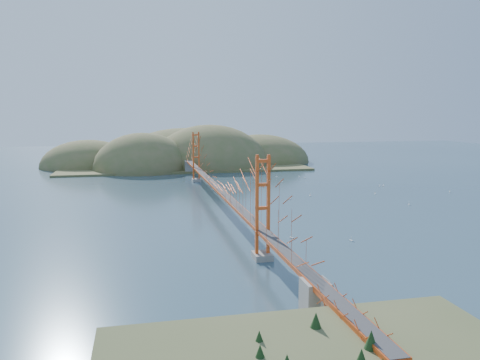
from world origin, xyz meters
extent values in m
plane|color=#2C4658|center=(0.00, 0.00, 0.00)|extent=(320.00, 320.00, 0.00)
cube|color=gray|center=(0.00, -30.00, 0.35)|extent=(2.00, 2.40, 0.70)
cube|color=gray|center=(0.00, 30.00, 0.35)|extent=(2.00, 2.40, 0.70)
cube|color=#B43E14|center=(0.00, 0.00, 3.30)|extent=(1.40, 92.00, 0.16)
cube|color=#B43E14|center=(0.00, 0.00, 3.10)|extent=(1.33, 92.00, 0.24)
cube|color=#38383A|center=(0.00, 0.00, 3.40)|extent=(1.19, 92.00, 0.03)
cube|color=gray|center=(0.00, -46.00, 1.65)|extent=(2.00, 2.20, 3.30)
cube|color=gray|center=(0.00, 46.00, 1.65)|extent=(2.20, 2.60, 3.30)
cube|color=#B43E14|center=(0.00, -52.00, 3.30)|extent=(1.40, 12.00, 0.16)
cube|color=#B43E14|center=(0.00, -52.00, 3.05)|extent=(1.33, 12.00, 0.30)
cube|color=gray|center=(0.00, -53.00, 1.47)|extent=(0.50, 0.70, 2.95)
cube|color=gray|center=(0.00, -50.00, 1.47)|extent=(0.50, 0.70, 2.95)
cube|color=gray|center=(0.00, -48.00, 1.47)|extent=(0.50, 0.70, 2.95)
cube|color=#59544C|center=(0.00, -48.50, 0.12)|extent=(9.00, 6.00, 0.24)
cube|color=brown|center=(0.40, -47.80, 0.61)|extent=(3.70, 2.30, 0.75)
cube|color=gray|center=(0.40, -47.80, 1.04)|extent=(3.70, 2.30, 0.10)
cylinder|color=white|center=(0.40, -47.80, 1.49)|extent=(0.03, 0.03, 1.00)
cube|color=#434D2B|center=(-4.00, -51.00, 0.90)|extent=(24.00, 3.00, 1.80)
cone|color=black|center=(-3.62, -52.19, 3.47)|extent=(0.66, 0.66, 0.94)
cone|color=black|center=(-4.13, -55.69, 3.45)|extent=(0.63, 0.63, 0.90)
cone|color=black|center=(-7.84, -54.10, 3.43)|extent=(0.60, 0.60, 0.85)
cone|color=black|center=(-4.99, -56.70, 3.57)|extent=(0.80, 0.80, 1.15)
cone|color=black|center=(-0.72, -54.14, 3.55)|extent=(0.78, 0.78, 1.11)
cone|color=black|center=(-11.79, -52.87, 3.48)|extent=(0.67, 0.67, 0.96)
cone|color=black|center=(-0.91, -54.29, 3.33)|extent=(0.46, 0.46, 0.65)
cone|color=black|center=(-9.02, -53.89, 3.40)|extent=(0.56, 0.56, 0.80)
cube|color=brown|center=(0.00, 64.00, 0.25)|extent=(70.00, 40.00, 0.60)
ellipsoid|color=brown|center=(-12.00, 56.00, 0.00)|extent=(28.00, 28.00, 21.00)
ellipsoid|color=brown|center=(8.00, 62.00, 0.00)|extent=(36.00, 36.00, 25.00)
ellipsoid|color=brown|center=(26.00, 70.00, 0.00)|extent=(32.00, 32.00, 18.00)
ellipsoid|color=brown|center=(-28.00, 68.00, 0.00)|extent=(28.00, 28.00, 16.00)
ellipsoid|color=brown|center=(2.00, 78.00, 0.00)|extent=(44.00, 44.00, 22.00)
cube|color=white|center=(48.74, 4.12, 0.05)|extent=(0.40, 0.52, 0.09)
cylinder|color=white|center=(48.74, 4.12, 0.33)|extent=(0.01, 0.01, 0.55)
cube|color=white|center=(14.50, 4.07, 0.06)|extent=(0.28, 0.57, 0.10)
cylinder|color=white|center=(14.50, 4.07, 0.36)|extent=(0.02, 0.02, 0.60)
cube|color=white|center=(19.37, 6.26, 0.06)|extent=(0.55, 0.55, 0.11)
cylinder|color=white|center=(19.37, 6.26, 0.38)|extent=(0.02, 0.02, 0.64)
cube|color=white|center=(12.99, -25.25, 0.06)|extent=(0.34, 0.53, 0.09)
cylinder|color=white|center=(12.99, -25.25, 0.33)|extent=(0.01, 0.01, 0.56)
cube|color=white|center=(19.41, 24.90, 0.06)|extent=(0.54, 0.20, 0.10)
cylinder|color=white|center=(19.41, 24.90, 0.35)|extent=(0.02, 0.02, 0.58)
cube|color=white|center=(39.38, 14.00, 0.06)|extent=(0.54, 0.23, 0.09)
cylinder|color=white|center=(39.38, 14.00, 0.34)|extent=(0.02, 0.02, 0.57)
cube|color=white|center=(6.00, -22.35, 0.06)|extent=(0.49, 0.59, 0.11)
cylinder|color=white|center=(6.00, -22.35, 0.38)|extent=(0.02, 0.02, 0.64)
cube|color=white|center=(26.99, 30.04, 0.06)|extent=(0.34, 0.55, 0.09)
cylinder|color=white|center=(26.99, 30.04, 0.34)|extent=(0.02, 0.02, 0.57)
cube|color=white|center=(26.01, 31.59, 0.06)|extent=(0.54, 0.23, 0.09)
cylinder|color=white|center=(26.01, 31.59, 0.34)|extent=(0.02, 0.02, 0.57)
cube|color=white|center=(33.26, -5.82, 0.06)|extent=(0.28, 0.53, 0.09)
cylinder|color=white|center=(33.26, -5.82, 0.33)|extent=(0.01, 0.01, 0.56)
cube|color=white|center=(20.81, 33.84, 0.05)|extent=(0.51, 0.20, 0.09)
cylinder|color=white|center=(20.81, 33.84, 0.33)|extent=(0.01, 0.01, 0.55)
cube|color=white|center=(38.54, 14.21, 0.05)|extent=(0.50, 0.41, 0.09)
cylinder|color=white|center=(38.54, 14.21, 0.32)|extent=(0.01, 0.01, 0.54)
cube|color=white|center=(32.66, 5.24, 0.06)|extent=(0.47, 0.59, 0.10)
cylinder|color=white|center=(32.66, 5.24, 0.38)|extent=(0.02, 0.02, 0.63)
camera|label=1|loc=(-13.11, -78.60, 16.23)|focal=35.00mm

